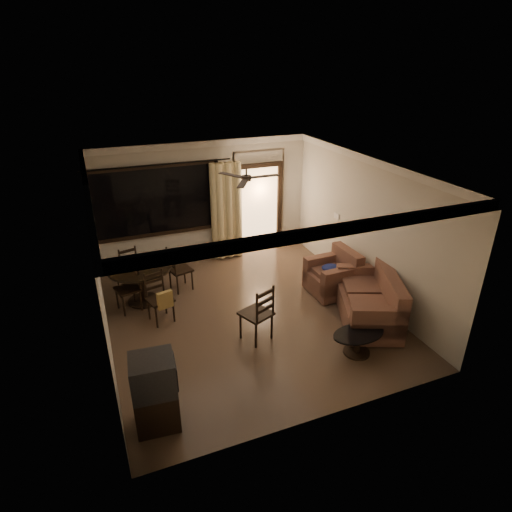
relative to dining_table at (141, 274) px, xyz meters
name	(u,v)px	position (x,y,z in m)	size (l,w,h in m)	color
ground	(248,315)	(1.76, -1.24, -0.61)	(5.50, 5.50, 0.00)	#7F6651
room_shell	(243,193)	(2.35, 0.53, 1.22)	(5.50, 6.70, 5.50)	beige
dining_table	(141,274)	(0.00, 0.00, 0.00)	(1.24, 1.24, 0.99)	black
dining_chair_west	(129,296)	(-0.28, -0.21, -0.33)	(0.51, 0.51, 0.95)	black
dining_chair_east	(180,277)	(0.81, 0.21, -0.33)	(0.51, 0.51, 0.95)	black
dining_chair_south	(161,306)	(0.21, -0.83, -0.31)	(0.51, 0.55, 0.95)	black
dining_chair_north	(128,274)	(-0.20, 0.76, -0.33)	(0.51, 0.51, 0.95)	black
tv_cabinet	(155,392)	(-0.29, -3.27, -0.07)	(0.61, 0.55, 1.07)	black
sofa	(371,302)	(3.81, -2.24, -0.24)	(1.55, 1.98, 0.94)	#4E3024
armchair	(334,276)	(3.72, -1.09, -0.24)	(0.91, 0.91, 0.89)	#4E3024
coffee_table	(358,340)	(3.03, -2.99, -0.35)	(0.90, 0.54, 0.40)	black
side_chair	(257,323)	(1.64, -2.00, -0.29)	(0.61, 0.61, 1.06)	black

